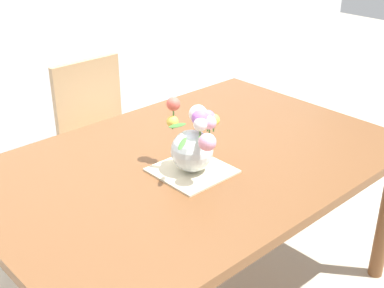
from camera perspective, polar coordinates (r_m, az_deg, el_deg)
dining_table at (r=2.17m, az=0.11°, el=-3.31°), size 1.73×1.16×0.74m
chair_far at (r=2.98m, az=-9.93°, el=1.60°), size 0.42×0.42×0.90m
placemat at (r=2.04m, az=0.00°, el=-2.93°), size 0.27×0.27×0.01m
flower_vase at (r=1.98m, az=0.21°, el=0.17°), size 0.25×0.29×0.27m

